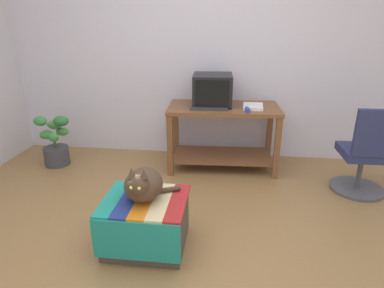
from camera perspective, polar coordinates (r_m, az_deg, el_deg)
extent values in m
plane|color=olive|center=(2.57, -2.24, -18.41)|extent=(14.00, 14.00, 0.00)
cube|color=silver|center=(4.05, 2.14, 16.09)|extent=(8.00, 0.10, 2.60)
cube|color=brown|center=(3.57, -3.80, -0.36)|extent=(0.06, 0.06, 0.69)
cube|color=brown|center=(3.60, 14.50, -0.80)|extent=(0.06, 0.06, 0.69)
cube|color=brown|center=(4.10, 13.24, 1.95)|extent=(0.06, 0.06, 0.69)
cube|color=brown|center=(4.07, -2.80, 2.36)|extent=(0.06, 0.06, 0.69)
cube|color=brown|center=(3.87, 5.21, -1.99)|extent=(1.15, 0.58, 0.02)
cube|color=brown|center=(3.69, 5.50, 6.22)|extent=(1.25, 0.68, 0.04)
cube|color=black|center=(3.74, 3.51, 6.95)|extent=(0.31, 0.31, 0.02)
cube|color=black|center=(3.70, 3.57, 9.35)|extent=(0.44, 0.45, 0.34)
cube|color=black|center=(3.49, 3.53, 8.79)|extent=(0.35, 0.03, 0.27)
cube|color=#333338|center=(3.54, 2.97, 6.22)|extent=(0.41, 0.16, 0.02)
cube|color=white|center=(3.66, 10.51, 6.41)|extent=(0.23, 0.28, 0.03)
cube|color=#4C4238|center=(2.57, -7.95, -13.44)|extent=(0.58, 0.49, 0.38)
cube|color=#1E897A|center=(2.34, -9.70, -16.34)|extent=(0.61, 0.01, 0.30)
cube|color=#1E897A|center=(2.53, -13.59, -9.14)|extent=(0.12, 0.53, 0.02)
cube|color=navy|center=(2.50, -10.92, -9.40)|extent=(0.12, 0.53, 0.02)
cube|color=orange|center=(2.46, -8.18, -9.64)|extent=(0.12, 0.53, 0.02)
cube|color=beige|center=(2.44, -5.36, -9.87)|extent=(0.12, 0.53, 0.02)
cube|color=#AD2323|center=(2.42, -2.48, -10.08)|extent=(0.12, 0.53, 0.02)
ellipsoid|color=#473323|center=(2.42, -8.36, -6.95)|extent=(0.28, 0.34, 0.23)
sphere|color=#473323|center=(2.29, -9.30, -7.02)|extent=(0.15, 0.15, 0.15)
cylinder|color=#473323|center=(2.52, -5.09, -8.01)|extent=(0.26, 0.14, 0.04)
cone|color=#473323|center=(2.26, -10.45, -4.88)|extent=(0.06, 0.06, 0.07)
cone|color=#473323|center=(2.24, -8.41, -5.04)|extent=(0.06, 0.06, 0.07)
sphere|color=#C6D151|center=(2.23, -10.46, -7.49)|extent=(0.02, 0.02, 0.02)
sphere|color=#C6D151|center=(2.22, -9.15, -7.60)|extent=(0.02, 0.02, 0.02)
cylinder|color=#3D3D42|center=(4.23, -22.35, -1.91)|extent=(0.29, 0.29, 0.22)
cylinder|color=brown|center=(4.18, -22.67, 0.27)|extent=(0.03, 0.03, 0.13)
ellipsoid|color=#2D7033|center=(4.07, -21.73, 3.71)|extent=(0.18, 0.14, 0.12)
ellipsoid|color=#4C8E42|center=(4.23, -21.50, 2.03)|extent=(0.15, 0.12, 0.10)
ellipsoid|color=#4C8E42|center=(4.23, -22.72, 3.10)|extent=(0.18, 0.10, 0.11)
ellipsoid|color=#38843D|center=(4.20, -23.90, 1.49)|extent=(0.15, 0.14, 0.10)
ellipsoid|color=#38843D|center=(4.07, -24.79, 3.62)|extent=(0.15, 0.11, 0.11)
ellipsoid|color=#38843D|center=(3.99, -22.84, 1.06)|extent=(0.12, 0.08, 0.10)
cylinder|color=#4C4C51|center=(3.78, 26.56, -6.87)|extent=(0.52, 0.52, 0.03)
cylinder|color=#4C4C51|center=(3.70, 27.01, -4.32)|extent=(0.05, 0.05, 0.34)
cube|color=navy|center=(3.63, 27.54, -1.30)|extent=(0.43, 0.43, 0.08)
cube|color=navy|center=(3.38, 29.35, 1.60)|extent=(0.38, 0.07, 0.44)
cube|color=#2342B7|center=(3.49, 9.57, 5.89)|extent=(0.05, 0.11, 0.04)
cylinder|color=black|center=(3.68, 10.67, 6.30)|extent=(0.10, 0.11, 0.01)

